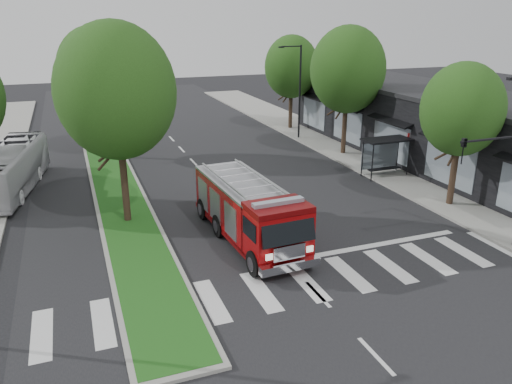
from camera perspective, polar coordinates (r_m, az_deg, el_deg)
ground at (r=23.12m, az=2.49°, el=-6.83°), size 140.00×140.00×0.00m
sidewalk_right at (r=37.10m, az=14.31°, el=2.93°), size 5.00×80.00×0.15m
median at (r=38.46m, az=-16.61°, el=3.30°), size 3.00×50.00×0.15m
storefront_row at (r=39.24m, az=20.07°, el=6.90°), size 8.00×30.00×5.00m
bus_shelter at (r=34.41m, az=14.53°, el=5.04°), size 3.20×1.60×2.61m
tree_right_near at (r=29.23m, az=22.48°, el=8.69°), size 4.40×4.40×8.05m
tree_right_mid at (r=38.66m, az=10.44°, el=13.57°), size 5.60×5.60×9.72m
tree_right_far at (r=47.55m, az=4.08°, el=14.08°), size 5.00×5.00×8.73m
tree_median_near at (r=25.36m, az=-15.70°, el=11.00°), size 5.80×5.80×10.16m
tree_median_far at (r=39.27m, az=-17.78°, el=13.07°), size 5.60×5.60×9.72m
streetlight_right_far at (r=43.61m, az=4.85°, el=11.79°), size 2.11×0.20×8.00m
fire_engine at (r=23.76m, az=-0.85°, el=-2.18°), size 3.17×9.00×3.07m
city_bus at (r=34.00m, az=-26.27°, el=2.40°), size 4.18×10.55×2.86m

